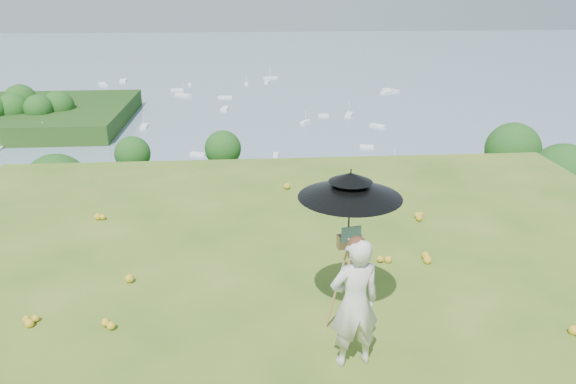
{
  "coord_description": "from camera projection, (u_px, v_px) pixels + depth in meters",
  "views": [
    {
      "loc": [
        -0.84,
        -7.05,
        4.35
      ],
      "look_at": [
        -0.18,
        1.54,
        1.11
      ],
      "focal_mm": 35.0,
      "sensor_mm": 36.0,
      "label": 1
    }
  ],
  "objects": [
    {
      "name": "slope_trees",
      "position": [
        259.0,
        232.0,
        46.11
      ],
      "size": [
        110.0,
        50.0,
        6.0
      ],
      "primitive_type": null,
      "color": "#204D17",
      "rests_on": "forest_slope"
    },
    {
      "name": "painter",
      "position": [
        354.0,
        303.0,
        6.54
      ],
      "size": [
        0.67,
        0.51,
        1.67
      ],
      "primitive_type": "imported",
      "rotation": [
        0.0,
        0.0,
        3.33
      ],
      "color": "beige",
      "rests_on": "ground"
    },
    {
      "name": "bay_water",
      "position": [
        247.0,
        75.0,
        244.08
      ],
      "size": [
        700.0,
        700.0,
        0.0
      ],
      "primitive_type": "plane",
      "color": "slate",
      "rests_on": "ground"
    },
    {
      "name": "forest_slope",
      "position": [
        262.0,
        372.0,
        51.05
      ],
      "size": [
        140.0,
        56.0,
        22.0
      ],
      "primitive_type": "cube",
      "color": "#10360E",
      "rests_on": "bay_water"
    },
    {
      "name": "moored_boats",
      "position": [
        207.0,
        115.0,
        169.36
      ],
      "size": [
        140.0,
        140.0,
        0.7
      ],
      "primitive_type": null,
      "color": "white",
      "rests_on": "bay_water"
    },
    {
      "name": "ground",
      "position": [
        309.0,
        300.0,
        8.17
      ],
      "size": [
        14.0,
        14.0,
        0.0
      ],
      "primitive_type": "plane",
      "color": "#3B651D",
      "rests_on": "ground"
    },
    {
      "name": "sun_umbrella",
      "position": [
        349.0,
        208.0,
        6.81
      ],
      "size": [
        1.58,
        1.58,
        0.99
      ],
      "primitive_type": null,
      "rotation": [
        0.0,
        0.0,
        0.29
      ],
      "color": "black",
      "rests_on": "field_easel"
    },
    {
      "name": "wildflowers",
      "position": [
        307.0,
        288.0,
        8.38
      ],
      "size": [
        10.0,
        10.5,
        0.12
      ],
      "primitive_type": null,
      "color": "gold",
      "rests_on": "ground"
    },
    {
      "name": "painter_cap",
      "position": [
        357.0,
        242.0,
        6.26
      ],
      "size": [
        0.27,
        0.3,
        0.1
      ],
      "primitive_type": null,
      "rotation": [
        0.0,
        0.0,
        0.22
      ],
      "color": "pink",
      "rests_on": "painter"
    },
    {
      "name": "shoreline_tier",
      "position": [
        255.0,
        247.0,
        90.84
      ],
      "size": [
        170.0,
        28.0,
        8.0
      ],
      "primitive_type": "cube",
      "color": "slate",
      "rests_on": "bay_water"
    },
    {
      "name": "harbor_town",
      "position": [
        254.0,
        210.0,
        88.55
      ],
      "size": [
        110.0,
        22.0,
        5.0
      ],
      "primitive_type": null,
      "color": "silver",
      "rests_on": "shoreline_tier"
    },
    {
      "name": "field_easel",
      "position": [
        347.0,
        281.0,
        7.13
      ],
      "size": [
        0.7,
        0.7,
        1.56
      ],
      "primitive_type": null,
      "rotation": [
        0.0,
        0.0,
        0.21
      ],
      "color": "#9F6943",
      "rests_on": "ground"
    }
  ]
}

